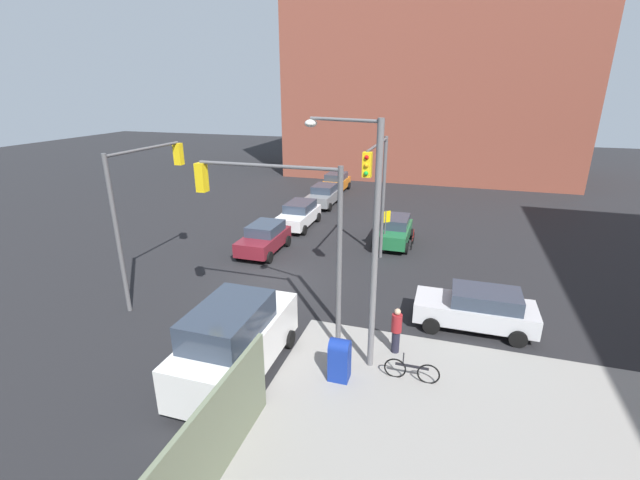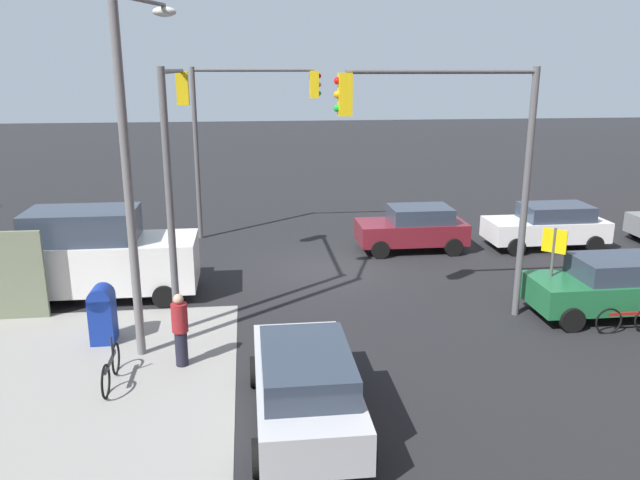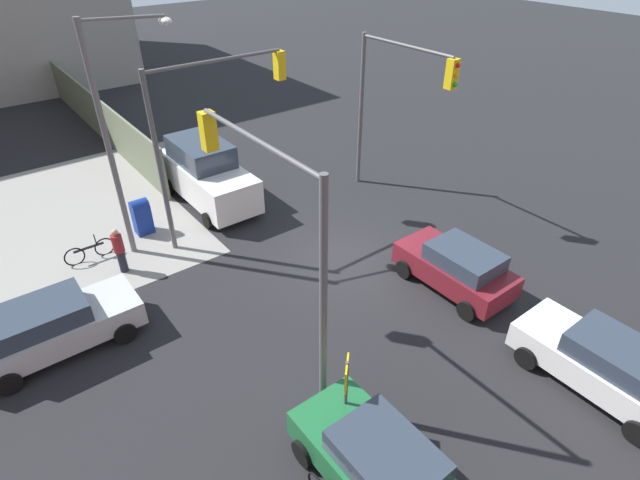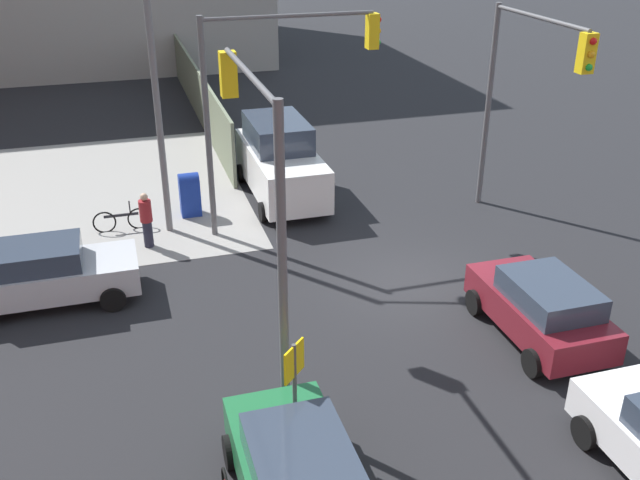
{
  "view_description": "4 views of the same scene",
  "coord_description": "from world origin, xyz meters",
  "px_view_note": "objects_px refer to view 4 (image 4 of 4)",
  "views": [
    {
      "loc": [
        17.26,
        7.79,
        8.78
      ],
      "look_at": [
        0.6,
        2.62,
        2.54
      ],
      "focal_mm": 24.0,
      "sensor_mm": 36.0,
      "label": 1
    },
    {
      "loc": [
        2.63,
        19.55,
        6.47
      ],
      "look_at": [
        0.69,
        3.21,
        1.91
      ],
      "focal_mm": 35.0,
      "sensor_mm": 36.0,
      "label": 2
    },
    {
      "loc": [
        -10.97,
        9.54,
        10.48
      ],
      "look_at": [
        -0.62,
        1.62,
        1.86
      ],
      "focal_mm": 28.0,
      "sensor_mm": 36.0,
      "label": 3
    },
    {
      "loc": [
        -15.4,
        7.04,
        9.43
      ],
      "look_at": [
        -0.44,
        2.59,
        1.84
      ],
      "focal_mm": 40.0,
      "sensor_mm": 36.0,
      "label": 4
    }
  ],
  "objects_px": {
    "street_lamp_corner": "(168,80)",
    "mailbox_blue": "(190,193)",
    "traffic_signal_nw_corner": "(257,170)",
    "coupe_silver": "(44,273)",
    "coupe_maroon": "(541,307)",
    "traffic_signal_ne_corner": "(275,80)",
    "van_white_delivery": "(280,160)",
    "pedestrian_crossing": "(146,219)",
    "traffic_signal_se_corner": "(524,79)",
    "sedan_green": "(298,475)",
    "bicycle_leaning_on_fence": "(122,220)"
  },
  "relations": [
    {
      "from": "mailbox_blue",
      "to": "pedestrian_crossing",
      "type": "bearing_deg",
      "value": 143.13
    },
    {
      "from": "coupe_silver",
      "to": "pedestrian_crossing",
      "type": "relative_size",
      "value": 2.61
    },
    {
      "from": "pedestrian_crossing",
      "to": "coupe_silver",
      "type": "bearing_deg",
      "value": 134.38
    },
    {
      "from": "traffic_signal_se_corner",
      "to": "traffic_signal_ne_corner",
      "type": "distance_m",
      "value": 7.21
    },
    {
      "from": "traffic_signal_nw_corner",
      "to": "coupe_silver",
      "type": "xyz_separation_m",
      "value": [
        4.25,
        4.73,
        -3.76
      ]
    },
    {
      "from": "sedan_green",
      "to": "coupe_maroon",
      "type": "bearing_deg",
      "value": -62.64
    },
    {
      "from": "pedestrian_crossing",
      "to": "bicycle_leaning_on_fence",
      "type": "bearing_deg",
      "value": 28.07
    },
    {
      "from": "coupe_silver",
      "to": "bicycle_leaning_on_fence",
      "type": "bearing_deg",
      "value": -27.37
    },
    {
      "from": "traffic_signal_ne_corner",
      "to": "coupe_maroon",
      "type": "distance_m",
      "value": 9.73
    },
    {
      "from": "pedestrian_crossing",
      "to": "sedan_green",
      "type": "bearing_deg",
      "value": -169.97
    },
    {
      "from": "coupe_maroon",
      "to": "pedestrian_crossing",
      "type": "height_order",
      "value": "pedestrian_crossing"
    },
    {
      "from": "traffic_signal_nw_corner",
      "to": "traffic_signal_se_corner",
      "type": "relative_size",
      "value": 1.0
    },
    {
      "from": "traffic_signal_se_corner",
      "to": "sedan_green",
      "type": "xyz_separation_m",
      "value": [
        -9.5,
        9.37,
        -3.75
      ]
    },
    {
      "from": "sedan_green",
      "to": "bicycle_leaning_on_fence",
      "type": "height_order",
      "value": "sedan_green"
    },
    {
      "from": "traffic_signal_se_corner",
      "to": "street_lamp_corner",
      "type": "bearing_deg",
      "value": 76.36
    },
    {
      "from": "coupe_maroon",
      "to": "bicycle_leaning_on_fence",
      "type": "relative_size",
      "value": 2.23
    },
    {
      "from": "traffic_signal_ne_corner",
      "to": "van_white_delivery",
      "type": "relative_size",
      "value": 1.2
    },
    {
      "from": "traffic_signal_se_corner",
      "to": "sedan_green",
      "type": "relative_size",
      "value": 1.66
    },
    {
      "from": "traffic_signal_nw_corner",
      "to": "mailbox_blue",
      "type": "bearing_deg",
      "value": 3.26
    },
    {
      "from": "street_lamp_corner",
      "to": "mailbox_blue",
      "type": "xyz_separation_m",
      "value": [
        1.12,
        -0.45,
        -3.94
      ]
    },
    {
      "from": "mailbox_blue",
      "to": "coupe_maroon",
      "type": "bearing_deg",
      "value": -144.2
    },
    {
      "from": "traffic_signal_se_corner",
      "to": "bicycle_leaning_on_fence",
      "type": "bearing_deg",
      "value": 75.93
    },
    {
      "from": "traffic_signal_nw_corner",
      "to": "sedan_green",
      "type": "distance_m",
      "value": 5.7
    },
    {
      "from": "bicycle_leaning_on_fence",
      "to": "traffic_signal_ne_corner",
      "type": "bearing_deg",
      "value": -103.12
    },
    {
      "from": "coupe_silver",
      "to": "van_white_delivery",
      "type": "height_order",
      "value": "van_white_delivery"
    },
    {
      "from": "van_white_delivery",
      "to": "pedestrian_crossing",
      "type": "height_order",
      "value": "van_white_delivery"
    },
    {
      "from": "street_lamp_corner",
      "to": "pedestrian_crossing",
      "type": "bearing_deg",
      "value": 130.09
    },
    {
      "from": "traffic_signal_se_corner",
      "to": "coupe_silver",
      "type": "height_order",
      "value": "traffic_signal_se_corner"
    },
    {
      "from": "traffic_signal_ne_corner",
      "to": "mailbox_blue",
      "type": "bearing_deg",
      "value": 56.02
    },
    {
      "from": "traffic_signal_nw_corner",
      "to": "coupe_maroon",
      "type": "distance_m",
      "value": 7.45
    },
    {
      "from": "coupe_silver",
      "to": "pedestrian_crossing",
      "type": "xyz_separation_m",
      "value": [
        2.52,
        -2.73,
        0.04
      ]
    },
    {
      "from": "van_white_delivery",
      "to": "pedestrian_crossing",
      "type": "distance_m",
      "value": 5.47
    },
    {
      "from": "traffic_signal_se_corner",
      "to": "sedan_green",
      "type": "distance_m",
      "value": 13.86
    },
    {
      "from": "mailbox_blue",
      "to": "coupe_silver",
      "type": "relative_size",
      "value": 0.32
    },
    {
      "from": "sedan_green",
      "to": "coupe_silver",
      "type": "bearing_deg",
      "value": 27.11
    },
    {
      "from": "traffic_signal_se_corner",
      "to": "coupe_silver",
      "type": "bearing_deg",
      "value": 94.13
    },
    {
      "from": "traffic_signal_se_corner",
      "to": "coupe_maroon",
      "type": "bearing_deg",
      "value": 156.45
    },
    {
      "from": "coupe_silver",
      "to": "traffic_signal_nw_corner",
      "type": "bearing_deg",
      "value": -131.95
    },
    {
      "from": "traffic_signal_ne_corner",
      "to": "pedestrian_crossing",
      "type": "distance_m",
      "value": 5.5
    },
    {
      "from": "mailbox_blue",
      "to": "van_white_delivery",
      "type": "relative_size",
      "value": 0.26
    },
    {
      "from": "sedan_green",
      "to": "coupe_silver",
      "type": "relative_size",
      "value": 0.88
    },
    {
      "from": "bicycle_leaning_on_fence",
      "to": "street_lamp_corner",
      "type": "bearing_deg",
      "value": -106.44
    },
    {
      "from": "street_lamp_corner",
      "to": "coupe_maroon",
      "type": "relative_size",
      "value": 2.05
    },
    {
      "from": "traffic_signal_nw_corner",
      "to": "bicycle_leaning_on_fence",
      "type": "bearing_deg",
      "value": 18.27
    },
    {
      "from": "sedan_green",
      "to": "van_white_delivery",
      "type": "bearing_deg",
      "value": -12.54
    },
    {
      "from": "coupe_maroon",
      "to": "coupe_silver",
      "type": "bearing_deg",
      "value": 65.69
    },
    {
      "from": "traffic_signal_nw_corner",
      "to": "bicycle_leaning_on_fence",
      "type": "relative_size",
      "value": 3.71
    },
    {
      "from": "sedan_green",
      "to": "pedestrian_crossing",
      "type": "xyz_separation_m",
      "value": [
        11.03,
        1.63,
        0.04
      ]
    },
    {
      "from": "street_lamp_corner",
      "to": "van_white_delivery",
      "type": "bearing_deg",
      "value": -62.76
    },
    {
      "from": "street_lamp_corner",
      "to": "mailbox_blue",
      "type": "height_order",
      "value": "street_lamp_corner"
    }
  ]
}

